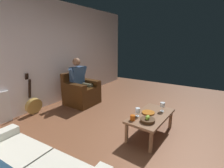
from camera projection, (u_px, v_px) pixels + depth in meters
name	position (u px, v px, depth m)	size (l,w,h in m)	color
ground_plane	(149.00, 127.00, 3.34)	(7.43, 7.43, 0.00)	brown
wall_back	(53.00, 54.00, 4.41)	(6.59, 0.06, 2.68)	silver
armchair	(81.00, 92.00, 4.51)	(0.77, 0.76, 0.85)	#3C220C
person_seated	(80.00, 80.00, 4.43)	(0.65, 0.55, 1.24)	#344E73
coffee_table	(151.00, 118.00, 2.99)	(1.06, 0.61, 0.39)	brown
guitar	(34.00, 105.00, 3.90)	(0.38, 0.25, 0.96)	#A8843E
wine_glass_near	(138.00, 111.00, 2.89)	(0.08, 0.08, 0.15)	silver
wine_glass_far	(162.00, 105.00, 3.09)	(0.09, 0.09, 0.17)	silver
fruit_bowl	(148.00, 120.00, 2.71)	(0.24, 0.24, 0.11)	#382210
decorative_dish	(148.00, 113.00, 3.03)	(0.23, 0.23, 0.02)	#AE601C
candle_jar	(133.00, 118.00, 2.76)	(0.09, 0.09, 0.09)	#AF4B10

